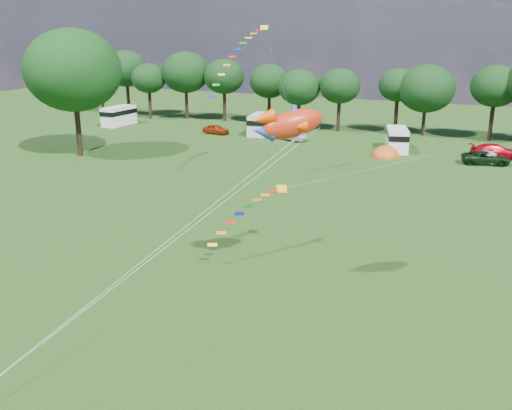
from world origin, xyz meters
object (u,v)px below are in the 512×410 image
at_px(campervan_a, 119,115).
at_px(campervan_c, 397,139).
at_px(car_c, 496,151).
at_px(fish_kite, 287,124).
at_px(big_tree, 73,70).
at_px(car_d, 486,158).
at_px(car_b, 289,134).
at_px(campervan_b, 260,124).
at_px(car_a, 216,129).
at_px(tent_orange, 385,157).
at_px(tent_greyblue, 485,162).

xyz_separation_m(campervan_a, campervan_c, (39.23, -1.18, -0.06)).
height_order(car_c, fish_kite, fish_kite).
height_order(big_tree, fish_kite, big_tree).
height_order(car_c, car_d, car_c).
xyz_separation_m(car_b, campervan_a, (-25.97, 0.30, 0.64)).
bearing_deg(car_b, campervan_b, 87.90).
relative_size(car_c, campervan_c, 0.92).
bearing_deg(campervan_a, big_tree, -152.17).
relative_size(car_a, fish_kite, 1.04).
bearing_deg(big_tree, campervan_b, 58.05).
xyz_separation_m(big_tree, fish_kite, (32.33, -21.49, -0.19)).
relative_size(campervan_c, tent_orange, 1.63).
xyz_separation_m(campervan_b, tent_greyblue, (27.65, -5.02, -1.38)).
xyz_separation_m(campervan_b, campervan_c, (18.13, -2.95, -0.05)).
height_order(campervan_c, tent_greyblue, campervan_c).
relative_size(car_a, car_d, 0.77).
xyz_separation_m(car_a, tent_orange, (23.04, -4.50, -0.60)).
height_order(car_c, campervan_c, campervan_c).
bearing_deg(campervan_b, tent_orange, -120.77).
bearing_deg(campervan_b, campervan_c, -109.26).
bearing_deg(tent_greyblue, fish_kite, -101.98).
bearing_deg(tent_greyblue, campervan_c, 167.70).
height_order(tent_orange, tent_greyblue, tent_orange).
bearing_deg(tent_orange, campervan_c, 83.69).
bearing_deg(fish_kite, tent_greyblue, 38.83).
height_order(big_tree, campervan_a, big_tree).
distance_m(campervan_b, fish_kite, 46.50).
xyz_separation_m(campervan_c, tent_orange, (-0.42, -3.76, -1.33)).
height_order(big_tree, car_c, big_tree).
height_order(campervan_c, fish_kite, fish_kite).
height_order(car_d, campervan_b, campervan_b).
distance_m(campervan_a, campervan_b, 21.17).
distance_m(campervan_b, tent_greyblue, 28.14).
xyz_separation_m(car_d, campervan_a, (-48.82, 4.18, 0.76)).
relative_size(car_c, campervan_b, 0.91).
relative_size(car_b, campervan_c, 0.79).
xyz_separation_m(campervan_b, fish_kite, (19.95, -41.34, 7.43)).
bearing_deg(fish_kite, car_d, 38.42).
bearing_deg(car_a, campervan_c, -81.78).
distance_m(car_c, tent_orange, 11.56).
bearing_deg(big_tree, tent_greyblue, 20.32).
relative_size(big_tree, car_a, 3.59).
relative_size(tent_greyblue, fish_kite, 0.97).
distance_m(campervan_c, tent_orange, 4.01).
height_order(campervan_a, campervan_c, campervan_a).
bearing_deg(campervan_c, campervan_a, 72.18).
distance_m(big_tree, tent_orange, 34.05).
bearing_deg(car_c, tent_orange, 89.30).
bearing_deg(tent_greyblue, big_tree, -159.68).
distance_m(big_tree, car_d, 43.26).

